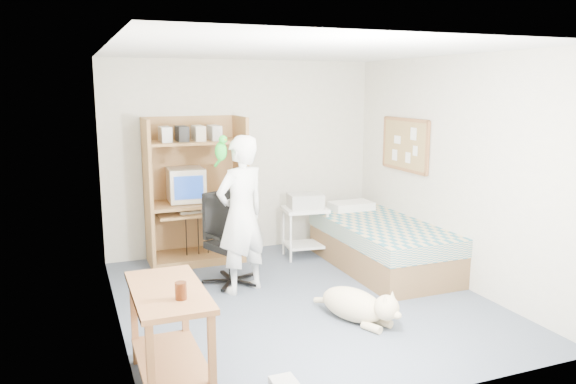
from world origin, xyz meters
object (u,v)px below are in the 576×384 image
(side_desk, at_px, (169,323))
(person, at_px, (241,215))
(bed, at_px, (381,244))
(dog, at_px, (358,305))
(computer_hutch, at_px, (196,196))
(printer_cart, at_px, (305,224))
(office_chair, at_px, (228,251))

(side_desk, relative_size, person, 0.60)
(bed, xyz_separation_m, dog, (-1.03, -1.31, -0.12))
(computer_hutch, bearing_deg, dog, -68.21)
(dog, bearing_deg, side_desk, 171.27)
(printer_cart, bearing_deg, side_desk, -123.01)
(dog, distance_m, printer_cart, 2.08)
(computer_hutch, xyz_separation_m, bed, (2.00, -1.12, -0.53))
(office_chair, xyz_separation_m, person, (0.07, -0.30, 0.48))
(computer_hutch, relative_size, printer_cart, 2.77)
(bed, distance_m, office_chair, 1.87)
(side_desk, xyz_separation_m, office_chair, (0.99, 1.99, -0.13))
(computer_hutch, bearing_deg, bed, -29.29)
(computer_hutch, bearing_deg, office_chair, -81.63)
(computer_hutch, distance_m, printer_cart, 1.43)
(computer_hutch, xyz_separation_m, dog, (0.97, -2.43, -0.66))
(side_desk, relative_size, office_chair, 0.99)
(bed, bearing_deg, printer_cart, 133.14)
(office_chair, height_order, person, person)
(dog, bearing_deg, person, 98.53)
(office_chair, relative_size, person, 0.60)
(side_desk, distance_m, dog, 1.92)
(office_chair, xyz_separation_m, dog, (0.83, -1.47, -0.20))
(bed, relative_size, person, 1.21)
(office_chair, relative_size, printer_cart, 1.55)
(bed, height_order, office_chair, office_chair)
(person, relative_size, dog, 1.78)
(office_chair, bearing_deg, dog, -82.48)
(office_chair, distance_m, person, 0.57)
(office_chair, bearing_deg, computer_hutch, 76.51)
(side_desk, height_order, office_chair, office_chair)
(bed, distance_m, printer_cart, 1.01)
(dog, bearing_deg, office_chair, 94.99)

